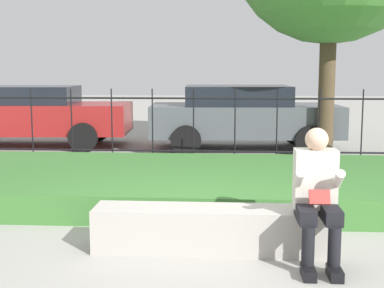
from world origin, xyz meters
TOP-DOWN VIEW (x-y plane):
  - ground_plane at (0.00, 0.00)m, footprint 60.00×60.00m
  - stone_bench at (0.09, 0.00)m, footprint 2.27×0.45m
  - person_seated_reader at (1.04, -0.26)m, footprint 0.42×0.73m
  - grass_berm at (0.00, 2.27)m, footprint 10.86×3.14m
  - iron_fence at (0.00, 4.48)m, footprint 8.86×0.03m
  - car_parked_center at (0.57, 6.62)m, footprint 4.12×2.08m
  - car_parked_left at (-4.31, 6.77)m, footprint 4.65×2.09m

SIDE VIEW (x-z plane):
  - ground_plane at x=0.00m, z-range 0.00..0.00m
  - grass_berm at x=0.00m, z-range 0.00..0.34m
  - stone_bench at x=0.09m, z-range -0.02..0.40m
  - person_seated_reader at x=1.04m, z-range 0.05..1.27m
  - iron_fence at x=0.00m, z-range 0.04..1.43m
  - car_parked_left at x=-4.31m, z-range 0.06..1.42m
  - car_parked_center at x=0.57m, z-range 0.05..1.43m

